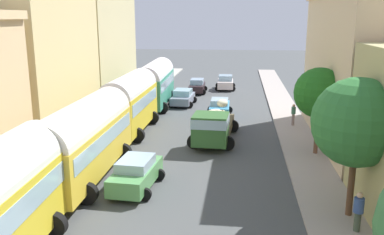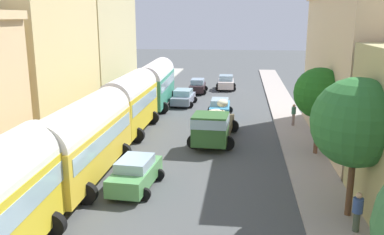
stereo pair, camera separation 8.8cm
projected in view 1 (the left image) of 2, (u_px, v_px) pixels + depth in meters
name	position (u px, v px, depth m)	size (l,w,h in m)	color
ground_plane	(197.00, 125.00, 32.17)	(154.00, 154.00, 0.00)	#484B4C
sidewalk_left	(107.00, 122.00, 32.97)	(2.50, 70.00, 0.14)	#ACAB9D
sidewalk_right	(292.00, 127.00, 31.32)	(2.50, 70.00, 0.14)	#A39991
building_left_2	(43.00, 54.00, 29.26)	(4.78, 10.77, 11.28)	#D9C385
building_left_3	(94.00, 42.00, 40.63)	(5.71, 12.16, 11.58)	#C8BA86
building_right_2	(355.00, 68.00, 26.70)	(4.60, 14.62, 9.96)	#D5B88E
parked_bus_1	(83.00, 137.00, 21.06)	(3.38, 9.56, 4.08)	yellow
parked_bus_2	(130.00, 100.00, 29.72)	(3.23, 8.10, 4.23)	gold
parked_bus_3	(155.00, 82.00, 38.41)	(3.44, 9.26, 4.20)	#388A6F
cargo_truck_0	(213.00, 125.00, 27.32)	(3.26, 7.24, 2.35)	#305E2A
car_0	(220.00, 107.00, 34.95)	(2.23, 3.83, 1.48)	#3F93C0
car_1	(225.00, 82.00, 47.93)	(2.41, 3.81, 1.66)	silver
car_2	(136.00, 173.00, 20.10)	(2.42, 4.08, 1.56)	#539653
car_3	(183.00, 97.00, 39.40)	(2.45, 4.08, 1.51)	gray
car_4	(197.00, 86.00, 45.74)	(2.17, 3.90, 1.56)	black
pedestrian_0	(358.00, 211.00, 15.79)	(0.44, 0.44, 1.74)	#414F3F
pedestrian_2	(293.00, 114.00, 31.42)	(0.47, 0.47, 1.79)	gray
roadside_tree_1	(357.00, 123.00, 16.38)	(3.61, 3.61, 5.92)	brown
roadside_tree_2	(320.00, 93.00, 24.29)	(3.01, 3.01, 5.35)	brown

